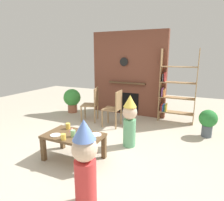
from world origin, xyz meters
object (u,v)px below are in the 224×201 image
Objects in this scene: paper_cup_near_left at (73,133)px; paper_cup_center at (63,137)px; paper_plate_front at (55,135)px; child_in_pink at (130,120)px; potted_plant_short at (72,99)px; bookshelf at (175,90)px; child_with_cone_hat at (85,161)px; dining_chair_left at (93,102)px; birthday_cake_slice at (72,130)px; paper_cup_far_left at (68,126)px; paper_plate_rear at (96,135)px; dining_chair_middle at (115,106)px; coffee_table at (74,139)px; potted_plant_tall at (208,121)px; paper_cup_near_right at (86,131)px.

paper_cup_near_left is 1.18× the size of paper_cup_center.
paper_plate_front is 0.17× the size of child_in_pink.
bookshelf is at bearing 7.94° from potted_plant_short.
child_in_pink is at bearing -40.60° from child_with_cone_hat.
dining_chair_left reaches higher than paper_cup_center.
paper_cup_far_left is at bearing 150.62° from birthday_cake_slice.
child_with_cone_hat is (0.85, -0.91, 0.08)m from birthday_cake_slice.
paper_cup_far_left reaches higher than paper_plate_rear.
dining_chair_middle is (-0.05, 1.81, 0.01)m from paper_cup_near_left.
bookshelf is 1.65m from dining_chair_middle.
paper_cup_center is at bearing -18.89° from paper_plate_front.
coffee_table is at bearing -114.70° from bookshelf.
paper_plate_front is at bearing 161.11° from paper_cup_center.
potted_plant_tall is at bearing -67.94° from child_with_cone_hat.
dining_chair_middle is (0.25, 1.89, 0.06)m from paper_plate_front.
potted_plant_short is (-1.71, 2.33, 0.06)m from coffee_table.
paper_plate_rear is at bearing -19.99° from child_with_cone_hat.
child_with_cone_hat is at bearing -47.11° from birthday_cake_slice.
paper_cup_center is at bearing -62.08° from paper_cup_far_left.
paper_cup_far_left is (-0.24, 0.18, 0.13)m from coffee_table.
paper_cup_far_left is at bearing 143.06° from coffee_table.
potted_plant_tall reaches higher than coffee_table.
child_with_cone_hat is 3.97m from potted_plant_short.
coffee_table is at bearing -0.00° from child_with_cone_hat.
potted_plant_tall is (0.81, -0.75, -0.50)m from bookshelf.
paper_plate_front is (-0.25, -0.15, 0.08)m from coffee_table.
paper_plate_rear is at bearing -46.81° from potted_plant_short.
dining_chair_left reaches higher than paper_cup_far_left.
coffee_table is at bearing 124.24° from paper_cup_near_left.
bookshelf is at bearing 62.34° from paper_plate_front.
potted_plant_short is at bearing 125.72° from birthday_cake_slice.
paper_cup_near_right is at bearing 3.73° from birthday_cake_slice.
potted_plant_short reaches higher than paper_plate_front.
paper_plate_rear is 0.46m from birthday_cake_slice.
coffee_table is 1.11m from child_with_cone_hat.
dining_chair_middle is (-0.35, 1.60, 0.06)m from paper_plate_rear.
paper_cup_near_right is at bearing -174.08° from paper_plate_rear.
dining_chair_left is (-0.60, 1.78, 0.03)m from birthday_cake_slice.
potted_plant_short reaches higher than paper_plate_rear.
potted_plant_tall is at bearing 44.62° from paper_cup_near_right.
paper_plate_rear is at bearing 22.69° from coffee_table.
paper_cup_far_left is 1.58m from dining_chair_middle.
potted_plant_short reaches higher than paper_cup_center.
paper_cup_near_left is at bearing 89.43° from dining_chair_middle.
potted_plant_tall reaches higher than birthday_cake_slice.
dining_chair_middle is (-0.74, 2.55, -0.05)m from child_with_cone_hat.
paper_cup_center is 0.24m from paper_plate_front.
child_in_pink is at bearing 51.84° from coffee_table.
paper_cup_near_right is at bearing 94.27° from dining_chair_middle.
paper_cup_far_left is at bearing 139.23° from paper_cup_near_left.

